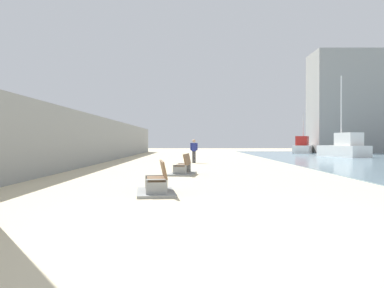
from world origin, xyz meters
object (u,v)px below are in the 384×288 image
at_px(bench_far, 182,170).
at_px(boat_far_left, 343,148).
at_px(person_walking, 193,149).
at_px(bench_near, 156,186).
at_px(boat_distant, 302,147).

bearing_deg(bench_far, boat_far_left, 52.17).
bearing_deg(person_walking, bench_near, -94.18).
relative_size(bench_near, bench_far, 1.00).
bearing_deg(bench_far, bench_near, -95.35).
distance_m(bench_far, boat_far_left, 25.03).
relative_size(boat_far_left, boat_distant, 1.26).
bearing_deg(bench_near, boat_distant, 68.40).
distance_m(person_walking, boat_distant, 27.29).
relative_size(bench_far, person_walking, 1.31).
relative_size(person_walking, boat_far_left, 0.21).
bearing_deg(boat_distant, boat_far_left, -88.57).
height_order(person_walking, boat_distant, boat_distant).
height_order(person_walking, boat_far_left, boat_far_left).
distance_m(bench_near, boat_far_left, 30.86).
relative_size(bench_far, boat_distant, 0.35).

